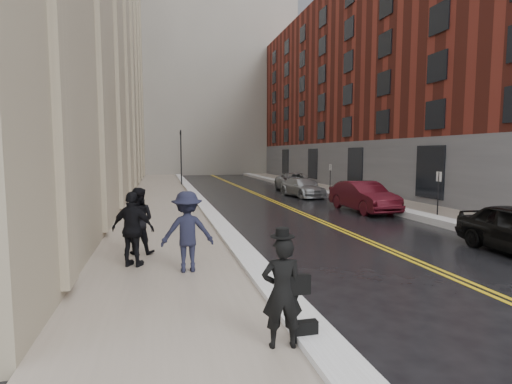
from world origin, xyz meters
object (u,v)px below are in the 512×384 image
pedestrian_main (282,292)px  pedestrian_c (133,229)px  pedestrian_a (138,221)px  car_silver_far (296,182)px  pedestrian_b (187,231)px  car_maroon (363,196)px  car_silver_near (302,188)px

pedestrian_main → pedestrian_c: 5.59m
pedestrian_a → pedestrian_c: (-0.05, -1.36, 0.00)m
car_silver_far → pedestrian_b: (-9.89, -20.29, 0.40)m
pedestrian_main → pedestrian_a: 6.82m
car_maroon → pedestrian_b: pedestrian_b is taller
car_silver_near → pedestrian_main: size_ratio=2.66×
pedestrian_c → pedestrian_a: bearing=-68.9°
pedestrian_main → pedestrian_b: pedestrian_b is taller
car_silver_far → car_maroon: bearing=-86.4°
pedestrian_c → car_silver_far: bearing=-96.5°
pedestrian_main → pedestrian_c: pedestrian_c is taller
car_silver_far → pedestrian_b: bearing=-111.9°
car_silver_near → pedestrian_c: 19.00m
car_silver_near → pedestrian_a: pedestrian_a is taller
car_silver_far → pedestrian_a: 21.35m
car_maroon → pedestrian_c: (-11.11, -8.42, 0.33)m
car_maroon → pedestrian_main: pedestrian_main is taller
car_maroon → pedestrian_b: size_ratio=2.42×
pedestrian_a → pedestrian_c: size_ratio=0.99×
pedestrian_main → pedestrian_a: size_ratio=0.87×
pedestrian_main → pedestrian_b: size_ratio=0.85×
pedestrian_b → pedestrian_c: (-1.33, 0.75, -0.02)m
car_silver_far → pedestrian_a: bearing=-117.4°
car_maroon → pedestrian_main: size_ratio=2.85×
car_silver_near → pedestrian_main: 22.37m
car_silver_near → car_silver_far: (0.78, 3.69, 0.09)m
pedestrian_a → pedestrian_b: size_ratio=0.97×
car_maroon → car_silver_near: (-0.67, 7.44, -0.14)m
car_maroon → pedestrian_main: (-8.67, -13.45, 0.20)m
pedestrian_main → pedestrian_c: size_ratio=0.87×
car_silver_far → pedestrian_b: size_ratio=2.68×
car_maroon → car_silver_near: car_maroon is taller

